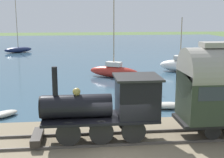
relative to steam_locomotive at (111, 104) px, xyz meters
The scene contains 11 objects.
ground_plane 2.39m from the steam_locomotive, 144.02° to the right, with size 200.00×200.00×0.00m, color #516B38.
harbor_water 43.32m from the steam_locomotive, ahead, with size 80.00×80.00×0.01m.
rail_embankment 2.07m from the steam_locomotive, 90.00° to the right, with size 5.92×56.00×0.65m.
steam_locomotive is the anchor object (origin of this frame).
sailboat_white 22.19m from the steam_locomotive, 26.52° to the right, with size 3.62×4.81×6.01m.
sailboat_red 17.68m from the steam_locomotive, ahead, with size 3.65×5.24×8.70m.
sailboat_navy 41.86m from the steam_locomotive, 15.95° to the left, with size 3.72×4.83×9.02m.
rowboat_near_shore 12.40m from the steam_locomotive, 44.15° to the right, with size 2.31×2.13×0.44m.
rowboat_mid_harbor 7.99m from the steam_locomotive, 36.32° to the right, with size 1.10×2.62×0.44m.
rowboat_off_pier 8.60m from the steam_locomotive, 47.66° to the left, with size 1.93×1.98×0.36m.
rowboat_far_out 16.36m from the steam_locomotive, 38.97° to the right, with size 2.40×2.59×0.56m.
Camera 1 is at (-13.12, 1.81, 6.30)m, focal length 50.00 mm.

